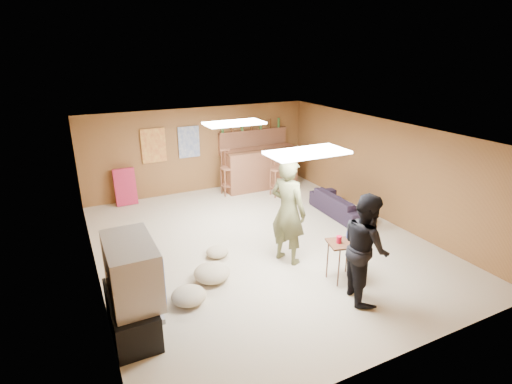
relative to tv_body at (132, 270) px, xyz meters
name	(u,v)px	position (x,y,z in m)	size (l,w,h in m)	color
ground	(260,243)	(2.65, 1.50, -0.90)	(7.00, 7.00, 0.00)	#C0B193
ceiling	(261,132)	(2.65, 1.50, 1.30)	(6.00, 7.00, 0.02)	silver
wall_back	(200,150)	(2.65, 5.00, 0.20)	(6.00, 0.02, 2.20)	brown
wall_front	(400,283)	(2.65, -2.00, 0.20)	(6.00, 0.02, 2.20)	brown
wall_left	(90,219)	(-0.35, 1.50, 0.20)	(0.02, 7.00, 2.20)	brown
wall_right	(383,170)	(5.65, 1.50, 0.20)	(0.02, 7.00, 2.20)	brown
tv_stand	(131,313)	(-0.07, 0.00, -0.65)	(0.55, 1.30, 0.50)	black
dvd_box	(149,315)	(0.15, 0.00, -0.75)	(0.35, 0.50, 0.08)	#B2B2B7
tv_body	(132,270)	(0.00, 0.00, 0.00)	(0.60, 1.10, 0.80)	#B2B2B7
tv_screen	(155,265)	(0.31, 0.00, 0.00)	(0.02, 0.95, 0.65)	navy
bar_counter	(261,168)	(4.15, 4.45, -0.35)	(2.00, 0.60, 1.10)	brown
bar_lip	(265,150)	(4.15, 4.20, 0.20)	(2.10, 0.12, 0.05)	#432515
bar_shelf	(253,130)	(4.15, 4.90, 0.60)	(2.00, 0.18, 0.05)	brown
bar_backing	(253,141)	(4.15, 4.92, 0.30)	(2.00, 0.14, 0.60)	brown
poster_left	(154,146)	(1.45, 4.96, 0.45)	(0.60, 0.03, 0.85)	#BF3F26
poster_right	(189,142)	(2.35, 4.96, 0.45)	(0.55, 0.03, 0.80)	#334C99
folding_chair_stack	(125,187)	(0.65, 4.80, -0.45)	(0.50, 0.14, 0.90)	#BA2244
ceiling_panel_front	(307,153)	(2.65, 0.00, 1.27)	(1.20, 0.60, 0.04)	white
ceiling_panel_back	(234,123)	(2.65, 2.70, 1.27)	(1.20, 0.60, 0.04)	white
person_olive	(288,211)	(2.77, 0.69, 0.05)	(0.70, 0.46, 1.91)	brown
person_black	(366,247)	(3.23, -0.78, -0.06)	(0.82, 0.64, 1.68)	black
sofa	(341,204)	(4.95, 1.94, -0.65)	(1.70, 0.67, 0.50)	black
tray_table	(343,261)	(3.27, -0.26, -0.56)	(0.52, 0.42, 0.68)	#432515
cup_red_near	(339,240)	(3.17, -0.23, -0.17)	(0.09, 0.09, 0.12)	red
cup_red_far	(354,240)	(3.37, -0.36, -0.17)	(0.08, 0.08, 0.11)	red
cup_blue	(349,235)	(3.43, -0.16, -0.16)	(0.09, 0.09, 0.12)	#16349A
bar_stool_left	(228,174)	(3.14, 4.34, -0.35)	(0.35, 0.35, 1.10)	brown
bar_stool_right	(277,176)	(4.24, 3.68, -0.37)	(0.33, 0.33, 1.06)	brown
cushion_near_tv	(212,273)	(1.33, 0.67, -0.77)	(0.60, 0.60, 0.27)	tan
cushion_mid	(217,252)	(1.69, 1.37, -0.81)	(0.41, 0.41, 0.18)	tan
cushion_far	(189,296)	(0.80, 0.24, -0.78)	(0.52, 0.52, 0.24)	tan
bottle_row	(251,125)	(4.09, 4.88, 0.75)	(1.76, 0.08, 0.26)	#3F7233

